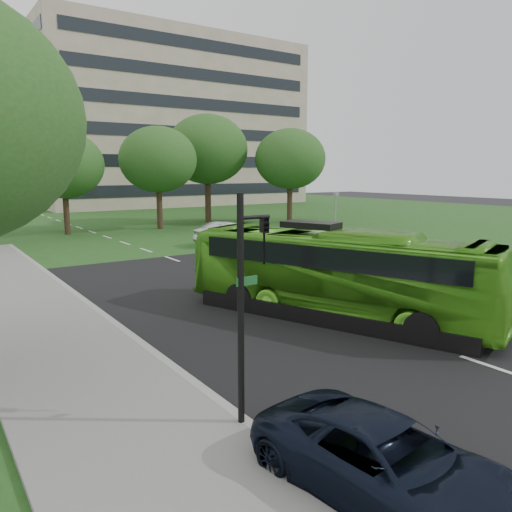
% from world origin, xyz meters
% --- Properties ---
extents(ground, '(160.00, 160.00, 0.00)m').
position_xyz_m(ground, '(0.00, 0.00, 0.00)').
color(ground, black).
rests_on(ground, ground).
extents(street_surfaces, '(120.00, 120.00, 0.15)m').
position_xyz_m(street_surfaces, '(-0.38, 22.75, 0.03)').
color(street_surfaces, black).
rests_on(street_surfaces, ground).
extents(office_building, '(40.10, 20.10, 25.00)m').
position_xyz_m(office_building, '(21.96, 61.96, 12.50)').
color(office_building, gray).
rests_on(office_building, ground).
extents(tree_park_b, '(6.37, 6.37, 8.35)m').
position_xyz_m(tree_park_b, '(-2.13, 29.46, 5.63)').
color(tree_park_b, black).
rests_on(tree_park_b, ground).
extents(tree_park_c, '(6.80, 6.80, 9.03)m').
position_xyz_m(tree_park_c, '(5.75, 28.91, 6.13)').
color(tree_park_c, black).
rests_on(tree_park_c, ground).
extents(tree_park_d, '(8.10, 8.10, 10.72)m').
position_xyz_m(tree_park_d, '(12.31, 31.88, 7.25)').
color(tree_park_d, black).
rests_on(tree_park_d, ground).
extents(tree_park_e, '(6.96, 6.96, 9.28)m').
position_xyz_m(tree_park_e, '(18.74, 26.69, 6.31)').
color(tree_park_e, black).
rests_on(tree_park_e, ground).
extents(bus, '(6.51, 11.40, 3.12)m').
position_xyz_m(bus, '(-0.19, -0.21, 1.56)').
color(bus, '#50AC21').
rests_on(bus, ground).
extents(sedan, '(4.98, 1.75, 1.64)m').
position_xyz_m(sedan, '(5.85, 17.00, 0.82)').
color(sedan, '#A9A9AE').
rests_on(sedan, ground).
extents(suv, '(2.66, 4.82, 1.28)m').
position_xyz_m(suv, '(-6.50, -8.00, 0.64)').
color(suv, black).
rests_on(suv, ground).
extents(traffic_light, '(0.76, 0.19, 4.74)m').
position_xyz_m(traffic_light, '(-7.05, -4.85, 2.78)').
color(traffic_light, black).
rests_on(traffic_light, ground).
extents(camera_pole, '(0.34, 0.31, 3.71)m').
position_xyz_m(camera_pole, '(11.42, 12.31, 2.40)').
color(camera_pole, gray).
rests_on(camera_pole, ground).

